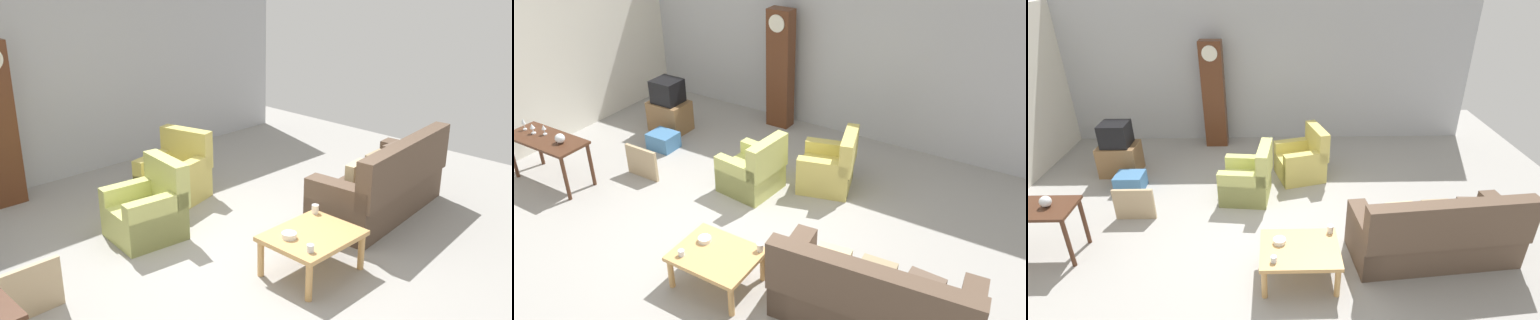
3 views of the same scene
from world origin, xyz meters
TOP-DOWN VIEW (x-y plane):
  - ground_plane at (0.00, 0.00)m, footprint 10.40×10.40m
  - garage_door_wall at (0.00, 3.60)m, footprint 8.40×0.16m
  - couch_floral at (2.19, -0.52)m, footprint 2.17×1.08m
  - armchair_olive_near at (-0.30, 1.05)m, footprint 0.87×0.84m
  - armchair_olive_far at (0.62, 1.73)m, footprint 0.96×0.94m
  - coffee_table_wood at (0.42, -0.84)m, footprint 0.96×0.76m
  - framed_picture_leaning at (-1.99, 0.46)m, footprint 0.60×0.05m
  - cup_white_porcelain at (0.82, -0.54)m, footprint 0.08×0.08m
  - cup_blue_rimmed at (0.11, -1.08)m, footprint 0.07×0.07m
  - bowl_white_stacked at (0.18, -0.74)m, footprint 0.16×0.16m

SIDE VIEW (x-z plane):
  - ground_plane at x=0.00m, z-range 0.00..0.00m
  - framed_picture_leaning at x=-1.99m, z-range 0.00..0.51m
  - armchair_olive_near at x=-0.30m, z-range -0.15..0.77m
  - armchair_olive_far at x=0.62m, z-range -0.15..0.77m
  - couch_floral at x=2.19m, z-range -0.16..0.88m
  - coffee_table_wood at x=0.42m, z-range 0.16..0.61m
  - bowl_white_stacked at x=0.18m, z-range 0.45..0.51m
  - cup_blue_rimmed at x=0.11m, z-range 0.45..0.52m
  - cup_white_porcelain at x=0.82m, z-range 0.45..0.55m
  - garage_door_wall at x=0.00m, z-range 0.00..3.20m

